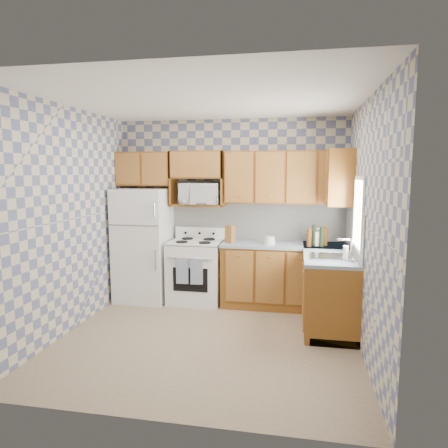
{
  "coord_description": "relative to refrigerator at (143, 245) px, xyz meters",
  "views": [
    {
      "loc": [
        0.99,
        -4.33,
        1.92
      ],
      "look_at": [
        0.05,
        0.75,
        1.25
      ],
      "focal_mm": 32.0,
      "sensor_mm": 36.0,
      "label": 1
    }
  ],
  "objects": [
    {
      "name": "upper_cabinets_right",
      "position": [
        2.81,
        0.0,
        1.01
      ],
      "size": [
        0.33,
        0.7,
        0.74
      ],
      "primitive_type": "cube",
      "color": "brown",
      "rests_on": "right_wall"
    },
    {
      "name": "bottle_0",
      "position": [
        2.5,
        -0.05,
        0.22
      ],
      "size": [
        0.06,
        0.06,
        0.28
      ],
      "primitive_type": "cylinder",
      "color": "black",
      "rests_on": "countertop_back"
    },
    {
      "name": "bottle_1",
      "position": [
        2.6,
        -0.11,
        0.21
      ],
      "size": [
        0.06,
        0.06,
        0.26
      ],
      "primitive_type": "cylinder",
      "color": "black",
      "rests_on": "countertop_back"
    },
    {
      "name": "countertop_back",
      "position": [
        2.1,
        0.05,
        0.06
      ],
      "size": [
        1.77,
        0.63,
        0.04
      ],
      "primitive_type": "cube",
      "color": "slate",
      "rests_on": "base_cabinets_back"
    },
    {
      "name": "cooktop",
      "position": [
        0.8,
        0.03,
        0.07
      ],
      "size": [
        0.76,
        0.65,
        0.02
      ],
      "primitive_type": "cube",
      "color": "silver",
      "rests_on": "stove_body"
    },
    {
      "name": "knife_block",
      "position": [
        1.32,
        -0.02,
        0.2
      ],
      "size": [
        0.15,
        0.15,
        0.25
      ],
      "primitive_type": "cube",
      "rotation": [
        0.0,
        0.0,
        -0.4
      ],
      "color": "brown",
      "rests_on": "countertop_back"
    },
    {
      "name": "backguard",
      "position": [
        0.8,
        0.3,
        0.16
      ],
      "size": [
        0.76,
        0.08,
        0.17
      ],
      "primitive_type": "cube",
      "color": "white",
      "rests_on": "cooktop"
    },
    {
      "name": "right_wall",
      "position": [
        2.97,
        -1.25,
        0.51
      ],
      "size": [
        0.02,
        3.2,
        2.7
      ],
      "primitive_type": "cube",
      "color": "slate",
      "rests_on": "ground"
    },
    {
      "name": "upper_cabinets_back",
      "position": [
        2.1,
        0.19,
        1.01
      ],
      "size": [
        1.75,
        0.33,
        0.74
      ],
      "primitive_type": "cube",
      "color": "brown",
      "rests_on": "back_wall"
    },
    {
      "name": "microwave_shelf",
      "position": [
        0.8,
        0.19,
        0.6
      ],
      "size": [
        0.8,
        0.33,
        0.03
      ],
      "primitive_type": "cube",
      "color": "brown",
      "rests_on": "back_wall"
    },
    {
      "name": "soap_bottle",
      "position": [
        2.82,
        -0.94,
        0.17
      ],
      "size": [
        0.06,
        0.06,
        0.17
      ],
      "primitive_type": "cylinder",
      "color": "beige",
      "rests_on": "countertop_right"
    },
    {
      "name": "backsplash_back",
      "position": [
        1.68,
        0.34,
        0.36
      ],
      "size": [
        2.6,
        0.02,
        0.56
      ],
      "primitive_type": "cube",
      "color": "silver",
      "rests_on": "back_wall"
    },
    {
      "name": "back_wall",
      "position": [
        1.27,
        0.35,
        0.51
      ],
      "size": [
        3.4,
        0.02,
        2.7
      ],
      "primitive_type": "cube",
      "color": "slate",
      "rests_on": "ground"
    },
    {
      "name": "dish_towel_right",
      "position": [
        0.9,
        -0.32,
        -0.29
      ],
      "size": [
        0.17,
        0.02,
        0.37
      ],
      "primitive_type": "cube",
      "color": "navy",
      "rests_on": "stove_body"
    },
    {
      "name": "window",
      "position": [
        2.96,
        -0.8,
        0.61
      ],
      "size": [
        0.02,
        0.66,
        0.86
      ],
      "primitive_type": "cube",
      "color": "silver",
      "rests_on": "right_wall"
    },
    {
      "name": "base_cabinets_right",
      "position": [
        2.67,
        -0.45,
        -0.4
      ],
      "size": [
        0.6,
        1.6,
        0.88
      ],
      "primitive_type": "cube",
      "color": "brown",
      "rests_on": "floor"
    },
    {
      "name": "sink",
      "position": [
        2.67,
        -0.8,
        0.09
      ],
      "size": [
        0.48,
        0.4,
        0.03
      ],
      "primitive_type": "cube",
      "color": "#B7B7BC",
      "rests_on": "countertop_right"
    },
    {
      "name": "electric_kettle",
      "position": [
        2.55,
        -0.01,
        0.18
      ],
      "size": [
        0.15,
        0.15,
        0.19
      ],
      "primitive_type": "cylinder",
      "color": "white",
      "rests_on": "countertop_back"
    },
    {
      "name": "floor",
      "position": [
        1.27,
        -1.25,
        -0.84
      ],
      "size": [
        3.4,
        3.4,
        0.0
      ],
      "primitive_type": "plane",
      "color": "#7B6650",
      "rests_on": "ground"
    },
    {
      "name": "base_cabinets_back",
      "position": [
        2.1,
        0.05,
        -0.4
      ],
      "size": [
        1.75,
        0.6,
        0.88
      ],
      "primitive_type": "cube",
      "color": "brown",
      "rests_on": "floor"
    },
    {
      "name": "bottle_3",
      "position": [
        2.43,
        -0.13,
        0.19
      ],
      "size": [
        0.06,
        0.06,
        0.23
      ],
      "primitive_type": "cylinder",
      "color": "#5A2D0E",
      "rests_on": "countertop_back"
    },
    {
      "name": "microwave",
      "position": [
        0.83,
        0.14,
        0.77
      ],
      "size": [
        0.63,
        0.47,
        0.32
      ],
      "primitive_type": "imported",
      "rotation": [
        0.0,
        0.0,
        0.17
      ],
      "color": "white",
      "rests_on": "microwave_shelf"
    },
    {
      "name": "refrigerator",
      "position": [
        0.0,
        0.0,
        0.0
      ],
      "size": [
        0.75,
        0.7,
        1.68
      ],
      "primitive_type": "cube",
      "color": "white",
      "rests_on": "floor"
    },
    {
      "name": "upper_cabinets_fridge",
      "position": [
        -0.02,
        0.19,
        1.13
      ],
      "size": [
        0.82,
        0.33,
        0.5
      ],
      "primitive_type": "cube",
      "color": "brown",
      "rests_on": "back_wall"
    },
    {
      "name": "stove_body",
      "position": [
        0.8,
        0.03,
        -0.39
      ],
      "size": [
        0.76,
        0.65,
        0.9
      ],
      "primitive_type": "cube",
      "color": "white",
      "rests_on": "floor"
    },
    {
      "name": "backsplash_right",
      "position": [
        2.96,
        -0.45,
        0.36
      ],
      "size": [
        0.02,
        1.6,
        0.56
      ],
      "primitive_type": "cube",
      "color": "silver",
      "rests_on": "right_wall"
    },
    {
      "name": "dish_towel_left",
      "position": [
        0.69,
        -0.32,
        -0.29
      ],
      "size": [
        0.17,
        0.02,
        0.37
      ],
      "primitive_type": "cube",
      "color": "navy",
      "rests_on": "stove_body"
    },
    {
      "name": "bottle_2",
      "position": [
        2.65,
        -0.01,
        0.2
      ],
      "size": [
        0.06,
        0.06,
        0.24
      ],
      "primitive_type": "cylinder",
      "color": "#5A2D0E",
      "rests_on": "countertop_back"
    },
    {
      "name": "food_containers",
      "position": [
        1.89,
        -0.04,
        0.13
      ],
      "size": [
        0.16,
        0.16,
        0.11
      ],
      "primitive_type": null,
      "color": "beige",
      "rests_on": "countertop_back"
    },
    {
      "name": "countertop_right",
      "position": [
        2.67,
        -0.45,
        0.06
      ],
      "size": [
        0.63,
        1.6,
        0.04
      ],
      "primitive_type": "cube",
      "color": "slate",
      "rests_on": "base_cabinets_right"
    }
  ]
}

